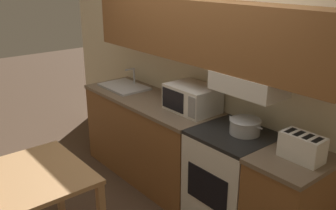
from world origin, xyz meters
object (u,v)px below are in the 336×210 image
sink_basin (124,86)px  toaster (302,147)px  dining_table (33,186)px  stove_range (231,181)px  cooking_pot (245,126)px  microwave (192,98)px

sink_basin → toaster: bearing=0.5°
toaster → dining_table: toaster is taller
stove_range → toaster: size_ratio=2.95×
stove_range → cooking_pot: 0.54m
cooking_pot → microwave: (-0.68, 0.03, 0.06)m
stove_range → dining_table: (-0.79, -1.45, 0.15)m
cooking_pot → dining_table: (-0.85, -1.52, -0.38)m
cooking_pot → microwave: bearing=177.5°
sink_basin → dining_table: sink_basin is taller
microwave → toaster: size_ratio=1.55×
stove_range → dining_table: bearing=-118.5°
toaster → dining_table: size_ratio=0.35×
microwave → dining_table: size_ratio=0.54×
sink_basin → dining_table: 1.74m
microwave → toaster: bearing=-3.5°
microwave → cooking_pot: bearing=-2.5°
stove_range → cooking_pot: size_ratio=2.72×
stove_range → microwave: bearing=171.4°
cooking_pot → dining_table: 1.78m
toaster → sink_basin: size_ratio=0.57×
stove_range → toaster: toaster is taller
sink_basin → stove_range: bearing=0.0°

